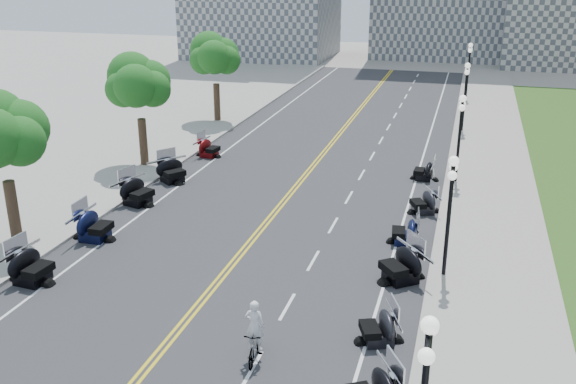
# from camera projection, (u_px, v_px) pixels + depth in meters

# --- Properties ---
(ground) EXTENTS (160.00, 160.00, 0.00)m
(ground) POSITION_uv_depth(u_px,v_px,m) (207.00, 295.00, 24.47)
(ground) COLOR gray
(road) EXTENTS (16.00, 90.00, 0.01)m
(road) POSITION_uv_depth(u_px,v_px,m) (281.00, 204.00, 33.50)
(road) COLOR #333335
(road) RESTS_ON ground
(centerline_yellow_a) EXTENTS (0.12, 90.00, 0.00)m
(centerline_yellow_a) POSITION_uv_depth(u_px,v_px,m) (279.00, 204.00, 33.53)
(centerline_yellow_a) COLOR yellow
(centerline_yellow_a) RESTS_ON road
(centerline_yellow_b) EXTENTS (0.12, 90.00, 0.00)m
(centerline_yellow_b) POSITION_uv_depth(u_px,v_px,m) (284.00, 205.00, 33.47)
(centerline_yellow_b) COLOR yellow
(centerline_yellow_b) RESTS_ON road
(edge_line_north) EXTENTS (0.12, 90.00, 0.00)m
(edge_line_north) POSITION_uv_depth(u_px,v_px,m) (405.00, 217.00, 31.84)
(edge_line_north) COLOR white
(edge_line_north) RESTS_ON road
(edge_line_south) EXTENTS (0.12, 90.00, 0.00)m
(edge_line_south) POSITION_uv_depth(u_px,v_px,m) (170.00, 193.00, 35.15)
(edge_line_south) COLOR white
(edge_line_south) RESTS_ON road
(lane_dash_5) EXTENTS (0.12, 2.00, 0.00)m
(lane_dash_5) POSITION_uv_depth(u_px,v_px,m) (252.00, 369.00, 20.02)
(lane_dash_5) COLOR white
(lane_dash_5) RESTS_ON road
(lane_dash_6) EXTENTS (0.12, 2.00, 0.00)m
(lane_dash_6) POSITION_uv_depth(u_px,v_px,m) (287.00, 307.00, 23.64)
(lane_dash_6) COLOR white
(lane_dash_6) RESTS_ON road
(lane_dash_7) EXTENTS (0.12, 2.00, 0.00)m
(lane_dash_7) POSITION_uv_depth(u_px,v_px,m) (313.00, 261.00, 27.25)
(lane_dash_7) COLOR white
(lane_dash_7) RESTS_ON road
(lane_dash_8) EXTENTS (0.12, 2.00, 0.00)m
(lane_dash_8) POSITION_uv_depth(u_px,v_px,m) (333.00, 225.00, 30.86)
(lane_dash_8) COLOR white
(lane_dash_8) RESTS_ON road
(lane_dash_9) EXTENTS (0.12, 2.00, 0.00)m
(lane_dash_9) POSITION_uv_depth(u_px,v_px,m) (349.00, 197.00, 34.48)
(lane_dash_9) COLOR white
(lane_dash_9) RESTS_ON road
(lane_dash_10) EXTENTS (0.12, 2.00, 0.00)m
(lane_dash_10) POSITION_uv_depth(u_px,v_px,m) (362.00, 175.00, 38.09)
(lane_dash_10) COLOR white
(lane_dash_10) RESTS_ON road
(lane_dash_11) EXTENTS (0.12, 2.00, 0.00)m
(lane_dash_11) POSITION_uv_depth(u_px,v_px,m) (372.00, 156.00, 41.70)
(lane_dash_11) COLOR white
(lane_dash_11) RESTS_ON road
(lane_dash_12) EXTENTS (0.12, 2.00, 0.00)m
(lane_dash_12) POSITION_uv_depth(u_px,v_px,m) (381.00, 140.00, 45.32)
(lane_dash_12) COLOR white
(lane_dash_12) RESTS_ON road
(lane_dash_13) EXTENTS (0.12, 2.00, 0.00)m
(lane_dash_13) POSITION_uv_depth(u_px,v_px,m) (389.00, 127.00, 48.93)
(lane_dash_13) COLOR white
(lane_dash_13) RESTS_ON road
(lane_dash_14) EXTENTS (0.12, 2.00, 0.00)m
(lane_dash_14) POSITION_uv_depth(u_px,v_px,m) (395.00, 115.00, 52.54)
(lane_dash_14) COLOR white
(lane_dash_14) RESTS_ON road
(lane_dash_15) EXTENTS (0.12, 2.00, 0.00)m
(lane_dash_15) POSITION_uv_depth(u_px,v_px,m) (401.00, 105.00, 56.15)
(lane_dash_15) COLOR white
(lane_dash_15) RESTS_ON road
(lane_dash_16) EXTENTS (0.12, 2.00, 0.00)m
(lane_dash_16) POSITION_uv_depth(u_px,v_px,m) (406.00, 96.00, 59.77)
(lane_dash_16) COLOR white
(lane_dash_16) RESTS_ON road
(lane_dash_17) EXTENTS (0.12, 2.00, 0.00)m
(lane_dash_17) POSITION_uv_depth(u_px,v_px,m) (410.00, 89.00, 63.38)
(lane_dash_17) COLOR white
(lane_dash_17) RESTS_ON road
(lane_dash_18) EXTENTS (0.12, 2.00, 0.00)m
(lane_dash_18) POSITION_uv_depth(u_px,v_px,m) (414.00, 82.00, 66.99)
(lane_dash_18) COLOR white
(lane_dash_18) RESTS_ON road
(lane_dash_19) EXTENTS (0.12, 2.00, 0.00)m
(lane_dash_19) POSITION_uv_depth(u_px,v_px,m) (418.00, 75.00, 70.61)
(lane_dash_19) COLOR white
(lane_dash_19) RESTS_ON road
(sidewalk_north) EXTENTS (5.00, 90.00, 0.15)m
(sidewalk_north) POSITION_uv_depth(u_px,v_px,m) (491.00, 225.00, 30.76)
(sidewalk_north) COLOR #9E9991
(sidewalk_north) RESTS_ON ground
(sidewalk_south) EXTENTS (5.00, 90.00, 0.15)m
(sidewalk_south) POSITION_uv_depth(u_px,v_px,m) (103.00, 185.00, 36.19)
(sidewalk_south) COLOR #9E9991
(sidewalk_south) RESTS_ON ground
(street_lamp_2) EXTENTS (0.50, 1.20, 4.90)m
(street_lamp_2) POSITION_uv_depth(u_px,v_px,m) (449.00, 217.00, 24.97)
(street_lamp_2) COLOR black
(street_lamp_2) RESTS_ON sidewalk_north
(street_lamp_3) EXTENTS (0.50, 1.20, 4.90)m
(street_lamp_3) POSITION_uv_depth(u_px,v_px,m) (459.00, 139.00, 35.81)
(street_lamp_3) COLOR black
(street_lamp_3) RESTS_ON sidewalk_north
(street_lamp_4) EXTENTS (0.50, 1.20, 4.90)m
(street_lamp_4) POSITION_uv_depth(u_px,v_px,m) (465.00, 97.00, 46.64)
(street_lamp_4) COLOR black
(street_lamp_4) RESTS_ON sidewalk_north
(street_lamp_5) EXTENTS (0.50, 1.20, 4.90)m
(street_lamp_5) POSITION_uv_depth(u_px,v_px,m) (468.00, 71.00, 57.48)
(street_lamp_5) COLOR black
(street_lamp_5) RESTS_ON sidewalk_north
(tree_2) EXTENTS (4.80, 4.80, 9.20)m
(tree_2) POSITION_uv_depth(u_px,v_px,m) (2.00, 142.00, 27.24)
(tree_2) COLOR #235619
(tree_2) RESTS_ON sidewalk_south
(tree_3) EXTENTS (4.80, 4.80, 9.20)m
(tree_3) POSITION_uv_depth(u_px,v_px,m) (139.00, 90.00, 38.08)
(tree_3) COLOR #235619
(tree_3) RESTS_ON sidewalk_south
(tree_4) EXTENTS (4.80, 4.80, 9.20)m
(tree_4) POSITION_uv_depth(u_px,v_px,m) (215.00, 61.00, 48.92)
(tree_4) COLOR #235619
(tree_4) RESTS_ON sidewalk_south
(motorcycle_n_5) EXTENTS (2.35, 2.35, 1.26)m
(motorcycle_n_5) POSITION_uv_depth(u_px,v_px,m) (379.00, 326.00, 21.25)
(motorcycle_n_5) COLOR black
(motorcycle_n_5) RESTS_ON road
(motorcycle_n_6) EXTENTS (3.10, 3.10, 1.54)m
(motorcycle_n_6) POSITION_uv_depth(u_px,v_px,m) (401.00, 263.00, 25.29)
(motorcycle_n_6) COLOR black
(motorcycle_n_6) RESTS_ON road
(motorcycle_n_7) EXTENTS (2.06, 2.06, 1.30)m
(motorcycle_n_7) POSITION_uv_depth(u_px,v_px,m) (405.00, 230.00, 28.70)
(motorcycle_n_7) COLOR black
(motorcycle_n_7) RESTS_ON road
(motorcycle_n_8) EXTENTS (2.45, 2.45, 1.28)m
(motorcycle_n_8) POSITION_uv_depth(u_px,v_px,m) (424.00, 201.00, 32.19)
(motorcycle_n_8) COLOR black
(motorcycle_n_8) RESTS_ON road
(motorcycle_n_9) EXTENTS (1.86, 1.86, 1.24)m
(motorcycle_n_9) POSITION_uv_depth(u_px,v_px,m) (424.00, 170.00, 37.04)
(motorcycle_n_9) COLOR black
(motorcycle_n_9) RESTS_ON road
(motorcycle_s_5) EXTENTS (2.36, 2.36, 1.53)m
(motorcycle_s_5) POSITION_uv_depth(u_px,v_px,m) (31.00, 265.00, 25.19)
(motorcycle_s_5) COLOR black
(motorcycle_s_5) RESTS_ON road
(motorcycle_s_6) EXTENTS (2.23, 2.23, 1.52)m
(motorcycle_s_6) POSITION_uv_depth(u_px,v_px,m) (94.00, 224.00, 29.07)
(motorcycle_s_6) COLOR black
(motorcycle_s_6) RESTS_ON road
(motorcycle_s_7) EXTENTS (2.71, 2.71, 1.55)m
(motorcycle_s_7) POSITION_uv_depth(u_px,v_px,m) (137.00, 190.00, 33.28)
(motorcycle_s_7) COLOR black
(motorcycle_s_7) RESTS_ON road
(motorcycle_s_8) EXTENTS (2.97, 2.97, 1.49)m
(motorcycle_s_8) POSITION_uv_depth(u_px,v_px,m) (172.00, 169.00, 36.67)
(motorcycle_s_8) COLOR black
(motorcycle_s_8) RESTS_ON road
(motorcycle_s_9) EXTENTS (2.07, 2.07, 1.30)m
(motorcycle_s_9) POSITION_uv_depth(u_px,v_px,m) (209.00, 147.00, 41.39)
(motorcycle_s_9) COLOR #590A0C
(motorcycle_s_9) RESTS_ON road
(bicycle) EXTENTS (0.75, 1.92, 1.12)m
(bicycle) POSITION_uv_depth(u_px,v_px,m) (255.00, 344.00, 20.39)
(bicycle) COLOR #A51414
(bicycle) RESTS_ON road
(cyclist_rider) EXTENTS (0.64, 0.42, 1.75)m
(cyclist_rider) POSITION_uv_depth(u_px,v_px,m) (254.00, 304.00, 19.90)
(cyclist_rider) COLOR silver
(cyclist_rider) RESTS_ON bicycle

